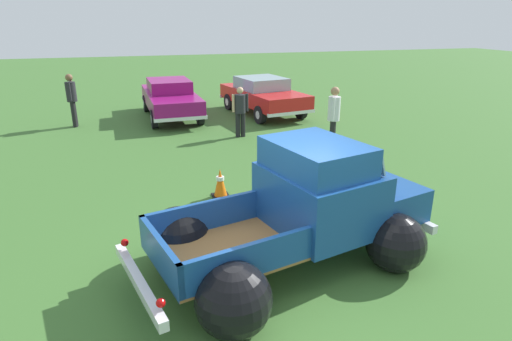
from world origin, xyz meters
TOP-DOWN VIEW (x-y plane):
  - ground_plane at (0.00, 0.00)m, footprint 80.00×80.00m
  - vintage_pickup_truck at (0.38, 0.09)m, footprint 4.94×3.58m
  - show_car_0 at (-0.58, 11.08)m, footprint 1.99×4.77m
  - show_car_1 at (3.00, 10.70)m, footprint 2.69×4.69m
  - spectator_0 at (1.28, 7.60)m, footprint 0.53×0.35m
  - spectator_1 at (3.42, 5.34)m, footprint 0.47×0.49m
  - spectator_2 at (-3.99, 10.56)m, footprint 0.36×0.53m
  - lane_cone_0 at (-0.37, 2.95)m, footprint 0.36×0.36m

SIDE VIEW (x-z plane):
  - ground_plane at x=0.00m, z-range 0.00..0.00m
  - lane_cone_0 at x=-0.37m, z-range 0.00..0.63m
  - vintage_pickup_truck at x=0.38m, z-range -0.22..1.74m
  - show_car_0 at x=-0.58m, z-range 0.07..1.50m
  - show_car_1 at x=3.00m, z-range 0.07..1.50m
  - spectator_0 at x=1.28m, z-range 0.11..1.71m
  - spectator_2 at x=-3.99m, z-range 0.14..1.98m
  - spectator_1 at x=3.42m, z-range 0.14..1.99m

